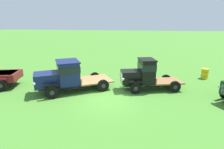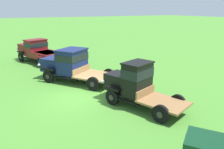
% 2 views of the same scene
% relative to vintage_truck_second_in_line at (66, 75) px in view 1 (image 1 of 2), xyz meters
% --- Properties ---
extents(ground_plane, '(240.00, 240.00, 0.00)m').
position_rel_vintage_truck_second_in_line_xyz_m(ground_plane, '(3.25, -0.62, -1.21)').
color(ground_plane, '#47842D').
extents(vintage_truck_second_in_line, '(5.66, 4.77, 2.27)m').
position_rel_vintage_truck_second_in_line_xyz_m(vintage_truck_second_in_line, '(0.00, 0.00, 0.00)').
color(vintage_truck_second_in_line, black).
rests_on(vintage_truck_second_in_line, ground).
extents(vintage_truck_midrow_center, '(4.86, 3.01, 2.34)m').
position_rel_vintage_truck_second_in_line_xyz_m(vintage_truck_midrow_center, '(5.55, 1.64, -0.04)').
color(vintage_truck_midrow_center, black).
rests_on(vintage_truck_midrow_center, ground).
extents(oil_drum_beside_row, '(0.63, 0.63, 0.91)m').
position_rel_vintage_truck_second_in_line_xyz_m(oil_drum_beside_row, '(10.77, 5.67, -0.76)').
color(oil_drum_beside_row, gold).
rests_on(oil_drum_beside_row, ground).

